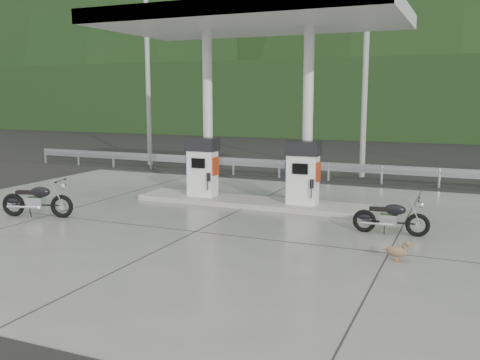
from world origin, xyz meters
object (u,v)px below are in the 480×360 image
at_px(gas_pump_left, 202,167).
at_px(gas_pump_right, 303,173).
at_px(motorcycle_left, 37,201).
at_px(duck, 397,252).
at_px(motorcycle_right, 391,218).

bearing_deg(gas_pump_left, gas_pump_right, 0.00).
relative_size(motorcycle_left, duck, 3.64).
bearing_deg(motorcycle_right, gas_pump_right, 142.16).
height_order(gas_pump_left, motorcycle_left, gas_pump_left).
bearing_deg(gas_pump_right, duck, -51.97).
xyz_separation_m(gas_pump_right, duck, (3.11, -3.97, -0.86)).
bearing_deg(motorcycle_left, gas_pump_right, 15.65).
height_order(gas_pump_right, motorcycle_right, gas_pump_right).
xyz_separation_m(motorcycle_left, duck, (9.35, -0.22, -0.26)).
bearing_deg(gas_pump_left, duck, -32.20).
distance_m(gas_pump_right, motorcycle_right, 3.38).
bearing_deg(gas_pump_left, motorcycle_left, -129.02).
relative_size(gas_pump_right, motorcycle_right, 1.10).
xyz_separation_m(gas_pump_left, motorcycle_left, (-3.04, -3.75, -0.61)).
bearing_deg(motorcycle_right, gas_pump_left, 159.37).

